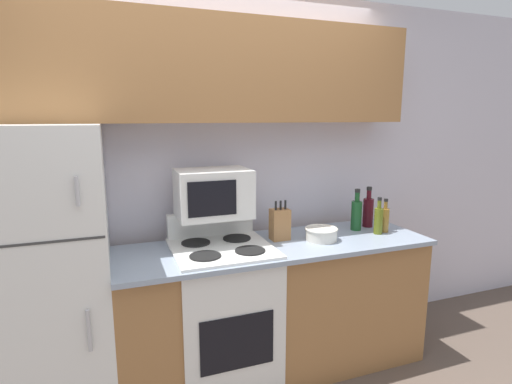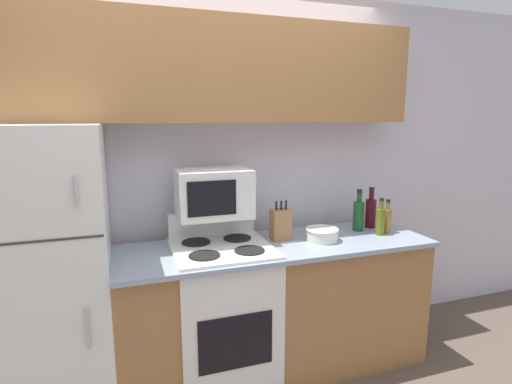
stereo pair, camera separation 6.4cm
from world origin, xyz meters
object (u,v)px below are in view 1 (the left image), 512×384
stove (223,313)px  bottle_vinegar (385,219)px  refrigerator (49,277)px  bottle_wine_green (356,214)px  bottle_olive_oil (378,220)px  bottle_wine_red (368,211)px  microwave (213,193)px  bowl (321,234)px  knife_block (280,224)px

stove → bottle_vinegar: bearing=-1.4°
refrigerator → bottle_wine_green: (2.00, 0.03, 0.18)m
bottle_olive_oil → bottle_wine_red: size_ratio=0.87×
refrigerator → bottle_olive_oil: bearing=-3.1°
bottle_vinegar → bottle_wine_green: bearing=144.5°
refrigerator → microwave: size_ratio=3.64×
bowl → stove: bearing=176.2°
refrigerator → stove: refrigerator is taller
refrigerator → stove: size_ratio=1.55×
refrigerator → bottle_olive_oil: 2.10m
knife_block → bottle_vinegar: knife_block is taller
stove → knife_block: bearing=8.8°
stove → bowl: stove is taller
refrigerator → microwave: bearing=4.0°
knife_block → bottle_wine_red: bearing=5.1°
microwave → bottle_wine_red: microwave is taller
bottle_wine_green → bottle_olive_oil: 0.16m
knife_block → bottle_wine_red: 0.75m
stove → bottle_wine_red: bearing=6.4°
bottle_wine_red → bottle_vinegar: 0.16m
knife_block → bottle_olive_oil: bearing=-9.5°
bottle_wine_green → bottle_vinegar: 0.20m
bottle_wine_green → bottle_wine_red: same height
bottle_vinegar → bottle_wine_red: bearing=99.8°
refrigerator → bottle_olive_oil: refrigerator is taller
bottle_olive_oil → bottle_vinegar: size_ratio=1.08×
bottle_wine_red → bottle_vinegar: bottle_wine_red is taller
stove → bottle_wine_green: 1.16m
microwave → bottle_vinegar: 1.24m
stove → bowl: bearing=-3.8°
microwave → bottle_vinegar: (1.20, -0.16, -0.24)m
bottle_olive_oil → bottle_vinegar: 0.08m
knife_block → bowl: (0.25, -0.11, -0.06)m
bottle_wine_green → bottle_vinegar: bearing=-35.5°
refrigerator → microwave: refrigerator is taller
knife_block → bottle_wine_red: size_ratio=0.89×
stove → bottle_wine_green: bearing=4.7°
refrigerator → stove: bearing=-3.5°
microwave → stove: bearing=-82.2°
bottle_olive_oil → bottle_vinegar: bottle_olive_oil is taller
bottle_vinegar → stove: bearing=178.6°
bottle_olive_oil → bottle_wine_red: (0.04, 0.18, 0.02)m
bowl → bottle_wine_green: bearing=19.9°
stove → bottle_wine_green: bottle_wine_green is taller
bottle_vinegar → refrigerator: bearing=177.6°
refrigerator → bottle_olive_oil: size_ratio=6.41×
stove → knife_block: 0.68m
bottle_vinegar → bottle_olive_oil: bearing=-162.2°
bowl → bottle_wine_red: (0.49, 0.18, 0.07)m
bottle_wine_green → bottle_olive_oil: bottle_wine_green is taller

